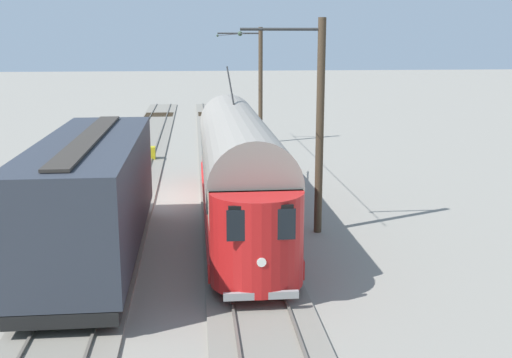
# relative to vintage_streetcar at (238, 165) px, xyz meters

# --- Properties ---
(ground_plane) EXTENTS (220.00, 220.00, 0.00)m
(ground_plane) POSITION_rel_vintage_streetcar_xyz_m (2.40, -3.70, -2.26)
(ground_plane) COLOR gray
(track_streetcar_siding) EXTENTS (2.80, 80.00, 0.18)m
(track_streetcar_siding) POSITION_rel_vintage_streetcar_xyz_m (-0.00, -4.01, -2.20)
(track_streetcar_siding) COLOR slate
(track_streetcar_siding) RESTS_ON ground
(track_adjacent_siding) EXTENTS (2.80, 80.00, 0.18)m
(track_adjacent_siding) POSITION_rel_vintage_streetcar_xyz_m (4.81, -4.01, -2.20)
(track_adjacent_siding) COLOR slate
(track_adjacent_siding) RESTS_ON ground
(vintage_streetcar) EXTENTS (2.65, 16.91, 5.46)m
(vintage_streetcar) POSITION_rel_vintage_streetcar_xyz_m (0.00, 0.00, 0.00)
(vintage_streetcar) COLOR red
(vintage_streetcar) RESTS_ON ground
(boxcar_adjacent) EXTENTS (2.96, 11.00, 3.85)m
(boxcar_adjacent) POSITION_rel_vintage_streetcar_xyz_m (4.81, 3.94, -0.09)
(boxcar_adjacent) COLOR #2D333D
(boxcar_adjacent) RESTS_ON ground
(catenary_pole_foreground) EXTENTS (3.03, 0.28, 7.64)m
(catenary_pole_foreground) POSITION_rel_vintage_streetcar_xyz_m (-2.73, -18.50, 1.73)
(catenary_pole_foreground) COLOR #423323
(catenary_pole_foreground) RESTS_ON ground
(catenary_pole_mid_near) EXTENTS (3.03, 0.28, 7.64)m
(catenary_pole_mid_near) POSITION_rel_vintage_streetcar_xyz_m (-2.73, 1.53, 1.73)
(catenary_pole_mid_near) COLOR #423323
(catenary_pole_mid_near) RESTS_ON ground
(overhead_wire_run) EXTENTS (2.83, 24.03, 0.18)m
(overhead_wire_run) POSITION_rel_vintage_streetcar_xyz_m (-0.10, -9.18, 4.84)
(overhead_wire_run) COLOR black
(overhead_wire_run) RESTS_ON ground
(switch_stand) EXTENTS (0.50, 0.30, 1.24)m
(switch_stand) POSITION_rel_vintage_streetcar_xyz_m (-1.46, -10.80, -1.56)
(switch_stand) COLOR black
(switch_stand) RESTS_ON ground
(track_end_bumper) EXTENTS (1.80, 0.60, 0.80)m
(track_end_bumper) POSITION_rel_vintage_streetcar_xyz_m (4.81, -12.94, -1.86)
(track_end_bumper) COLOR #B2A519
(track_end_bumper) RESTS_ON ground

